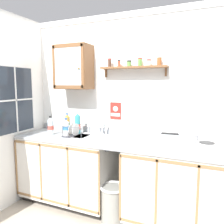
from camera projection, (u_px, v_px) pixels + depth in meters
back_wall at (126, 110)px, 2.92m from camera, size 3.29×0.07×2.49m
lower_cabinet_run at (68, 169)px, 3.00m from camera, size 1.26×0.61×0.89m
lower_cabinet_run_right at (179, 189)px, 2.43m from camera, size 1.19×0.61×0.89m
countertop at (117, 142)px, 2.66m from camera, size 2.65×0.63×0.03m
backsplash at (125, 133)px, 2.92m from camera, size 2.65×0.02×0.08m
sink at (97, 139)px, 2.81m from camera, size 0.55×0.44×0.37m
hot_plate_stove at (197, 146)px, 2.29m from camera, size 0.38×0.30×0.08m
saucepan at (188, 137)px, 2.33m from camera, size 0.38×0.20×0.08m
bottle_juice_amber_0 at (67, 124)px, 2.99m from camera, size 0.07×0.07×0.29m
bottle_detergent_teal_1 at (78, 124)px, 2.99m from camera, size 0.07×0.07×0.30m
bottle_water_clear_2 at (51, 126)px, 2.96m from camera, size 0.08×0.08×0.26m
bottle_opaque_white_3 at (66, 128)px, 2.87m from camera, size 0.08×0.08×0.24m
dish_rack at (76, 134)px, 2.88m from camera, size 0.30×0.24×0.17m
wall_cabinet at (74, 67)px, 2.97m from camera, size 0.49×0.30×0.58m
spice_shelf at (134, 66)px, 2.71m from camera, size 0.84×0.14×0.23m
warning_sign at (116, 111)px, 2.94m from camera, size 0.15×0.01×0.23m
window at (15, 100)px, 2.90m from camera, size 0.03×0.63×0.89m
trash_bin at (113, 203)px, 2.55m from camera, size 0.30×0.30×0.44m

